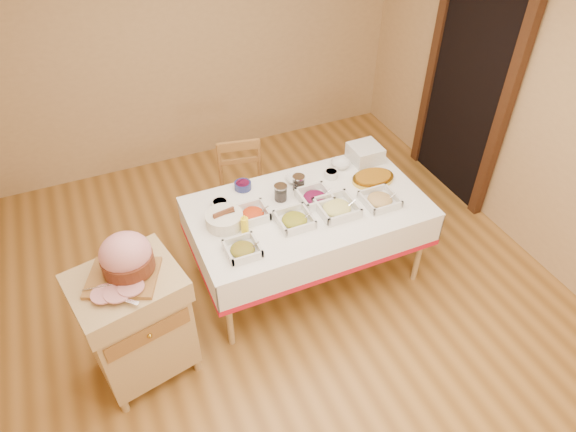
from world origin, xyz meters
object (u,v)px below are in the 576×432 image
object	(u,v)px
ham_on_board	(126,259)
mustard_bottle	(245,225)
preserve_jar_right	(299,183)
dining_chair	(243,192)
dining_table	(308,221)
preserve_jar_left	(281,193)
plate_stack	(365,153)
butcher_cart	(136,320)
bread_basket	(224,219)
brass_platter	(373,178)

from	to	relation	value
ham_on_board	mustard_bottle	xyz separation A→B (m)	(0.84, 0.24, -0.22)
preserve_jar_right	dining_chair	bearing A→B (deg)	120.92
dining_table	ham_on_board	xyz separation A→B (m)	(-1.39, -0.34, 0.46)
ham_on_board	preserve_jar_left	distance (m)	1.35
preserve_jar_right	plate_stack	xyz separation A→B (m)	(0.69, 0.15, 0.01)
preserve_jar_left	mustard_bottle	xyz separation A→B (m)	(-0.39, -0.26, 0.02)
butcher_cart	preserve_jar_right	distance (m)	1.60
butcher_cart	bread_basket	world-z (taller)	butcher_cart
ham_on_board	plate_stack	size ratio (longest dim) A/B	1.78
mustard_bottle	brass_platter	distance (m)	1.19
dining_table	plate_stack	distance (m)	0.83
dining_table	bread_basket	world-z (taller)	bread_basket
butcher_cart	ham_on_board	xyz separation A→B (m)	(0.05, 0.04, 0.53)
butcher_cart	bread_basket	distance (m)	0.93
preserve_jar_left	bread_basket	bearing A→B (deg)	-167.44
preserve_jar_left	brass_platter	world-z (taller)	preserve_jar_left
plate_stack	ham_on_board	bearing A→B (deg)	-161.32
bread_basket	plate_stack	world-z (taller)	plate_stack
preserve_jar_left	brass_platter	distance (m)	0.79
butcher_cart	mustard_bottle	size ratio (longest dim) A/B	5.38
dining_table	butcher_cart	bearing A→B (deg)	-165.32
preserve_jar_left	dining_chair	bearing A→B (deg)	102.22
plate_stack	mustard_bottle	bearing A→B (deg)	-159.67
preserve_jar_right	bread_basket	distance (m)	0.70
preserve_jar_left	preserve_jar_right	distance (m)	0.19
dining_table	mustard_bottle	xyz separation A→B (m)	(-0.55, -0.10, 0.24)
dining_table	preserve_jar_left	xyz separation A→B (m)	(-0.16, 0.16, 0.22)
dining_table	plate_stack	world-z (taller)	plate_stack
ham_on_board	brass_platter	size ratio (longest dim) A/B	1.24
dining_table	plate_stack	xyz separation A→B (m)	(0.71, 0.37, 0.23)
dining_table	ham_on_board	size ratio (longest dim) A/B	4.07
brass_platter	mustard_bottle	bearing A→B (deg)	-171.17
preserve_jar_right	bread_basket	bearing A→B (deg)	-165.75
butcher_cart	dining_chair	size ratio (longest dim) A/B	1.03
dining_table	mustard_bottle	size ratio (longest dim) A/B	10.47
mustard_bottle	bread_basket	world-z (taller)	mustard_bottle
plate_stack	preserve_jar_right	bearing A→B (deg)	-167.80
dining_chair	preserve_jar_left	xyz separation A→B (m)	(0.12, -0.57, 0.35)
preserve_jar_right	brass_platter	xyz separation A→B (m)	(0.61, -0.13, -0.04)
butcher_cart	dining_chair	bearing A→B (deg)	43.79
brass_platter	dining_chair	bearing A→B (deg)	144.88
butcher_cart	bread_basket	xyz separation A→B (m)	(0.78, 0.42, 0.28)
dining_table	butcher_cart	world-z (taller)	butcher_cart
preserve_jar_left	preserve_jar_right	xyz separation A→B (m)	(0.18, 0.06, -0.00)
butcher_cart	plate_stack	world-z (taller)	butcher_cart
preserve_jar_left	brass_platter	xyz separation A→B (m)	(0.79, -0.07, -0.04)
butcher_cart	dining_chair	xyz separation A→B (m)	(1.15, 1.10, -0.06)
mustard_bottle	brass_platter	bearing A→B (deg)	8.83
preserve_jar_left	butcher_cart	bearing A→B (deg)	-157.21
ham_on_board	bread_basket	distance (m)	0.87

